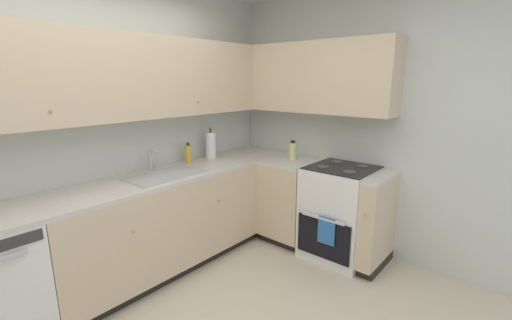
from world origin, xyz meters
The scene contains 14 objects.
wall_back centered at (0.00, 1.52, 1.31)m, with size 4.19×0.05×2.62m, color silver.
wall_right centered at (2.07, 0.00, 1.31)m, with size 0.05×3.09×2.62m, color silver.
lower_cabinets_back centered at (0.44, 1.20, 0.44)m, with size 2.00×0.62×0.88m.
countertop_back centered at (0.44, 1.20, 0.90)m, with size 3.21×0.60×0.04m, color beige.
lower_cabinets_right centered at (1.75, 0.42, 0.44)m, with size 0.62×1.29×0.88m.
countertop_right centered at (1.74, 0.42, 0.90)m, with size 0.60×1.29×0.03m.
oven_range centered at (1.76, 0.07, 0.47)m, with size 0.68×0.62×1.07m.
upper_cabinets_back centered at (0.28, 1.34, 1.77)m, with size 2.89×0.34×0.70m.
upper_cabinets_right centered at (1.88, 0.58, 1.77)m, with size 0.32×1.83×0.70m.
sink centered at (0.51, 1.17, 0.88)m, with size 0.69×0.40×0.10m.
faucet centered at (0.51, 1.37, 1.04)m, with size 0.07×0.16×0.20m.
soap_bottle centered at (0.93, 1.38, 1.01)m, with size 0.06×0.06×0.21m.
paper_towel_roll centered at (1.22, 1.36, 1.06)m, with size 0.11×0.11×0.34m.
oil_bottle centered at (1.74, 0.64, 1.01)m, with size 0.08×0.08×0.21m.
Camera 1 is at (-1.20, -1.35, 1.75)m, focal length 23.78 mm.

